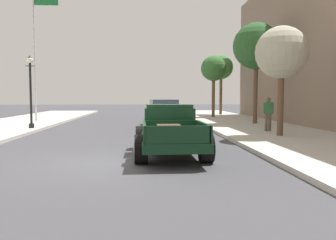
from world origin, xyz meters
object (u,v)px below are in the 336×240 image
car_background_grey (163,114)px  street_lamp_far (30,86)px  hotrod_truck_dark_green (169,130)px  flagpole (38,38)px  street_tree_third (214,69)px  street_tree_farthest (221,68)px  street_tree_nearest (282,53)px  street_tree_second (256,47)px  pedestrian_sidewalk_right (268,112)px

car_background_grey → street_lamp_far: street_lamp_far is taller
hotrod_truck_dark_green → flagpole: size_ratio=0.54×
street_tree_third → street_tree_farthest: size_ratio=0.90×
street_lamp_far → street_tree_third: size_ratio=0.77×
street_tree_nearest → street_lamp_far: bearing=159.6°
car_background_grey → street_tree_nearest: size_ratio=0.95×
street_tree_second → flagpole: bearing=167.2°
street_lamp_far → street_tree_nearest: size_ratio=0.83×
hotrod_truck_dark_green → street_tree_farthest: 22.73m
pedestrian_sidewalk_right → hotrod_truck_dark_green: bearing=-133.3°
car_background_grey → flagpole: size_ratio=0.48×
street_tree_nearest → street_tree_second: (1.07, 6.78, 1.24)m
car_background_grey → street_lamp_far: size_ratio=1.15×
street_tree_nearest → street_tree_third: bearing=90.8°
hotrod_truck_dark_green → street_lamp_far: size_ratio=1.29×
pedestrian_sidewalk_right → street_tree_second: (0.89, 4.81, 3.82)m
street_lamp_far → street_tree_third: bearing=38.8°
hotrod_truck_dark_green → car_background_grey: bearing=88.0°
hotrod_truck_dark_green → street_tree_second: (6.11, 10.34, 4.15)m
car_background_grey → street_tree_third: size_ratio=0.89×
street_tree_second → hotrod_truck_dark_green: bearing=-120.6°
street_tree_farthest → street_tree_second: bearing=-91.3°
hotrod_truck_dark_green → street_tree_farthest: bearing=73.5°
street_tree_nearest → street_tree_second: bearing=81.1°
pedestrian_sidewalk_right → street_tree_third: street_tree_third is taller
car_background_grey → street_tree_farthest: street_tree_farthest is taller
flagpole → car_background_grey: bearing=-22.2°
car_background_grey → street_tree_second: (5.75, 0.21, 4.14)m
street_tree_farthest → flagpole: bearing=-151.2°
pedestrian_sidewalk_right → street_tree_farthest: street_tree_farthest is taller
hotrod_truck_dark_green → street_tree_nearest: street_tree_nearest is taller
flagpole → street_tree_farthest: flagpole is taller
car_background_grey → pedestrian_sidewalk_right: 6.70m
hotrod_truck_dark_green → street_tree_farthest: (6.37, 21.49, 3.76)m
pedestrian_sidewalk_right → street_tree_third: (-0.37, 11.81, 2.98)m
car_background_grey → street_tree_nearest: (4.69, -6.57, 2.90)m
flagpole → hotrod_truck_dark_green: bearing=-59.3°
flagpole → street_tree_farthest: bearing=28.8°
hotrod_truck_dark_green → flagpole: 16.55m
hotrod_truck_dark_green → street_tree_nearest: (5.04, 3.56, 2.91)m
pedestrian_sidewalk_right → street_lamp_far: 12.35m
street_tree_nearest → flagpole: bearing=142.6°
street_tree_third → pedestrian_sidewalk_right: bearing=-88.2°
street_tree_nearest → street_tree_farthest: size_ratio=0.84×
flagpole → street_tree_third: 13.53m
street_lamp_far → street_tree_nearest: (11.86, -4.40, 1.28)m
street_tree_third → street_tree_farthest: street_tree_farthest is taller
hotrod_truck_dark_green → street_lamp_far: street_lamp_far is taller
car_background_grey → street_tree_third: 9.11m
car_background_grey → flagpole: bearing=157.8°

